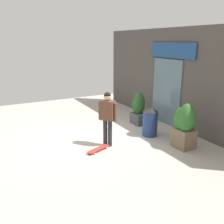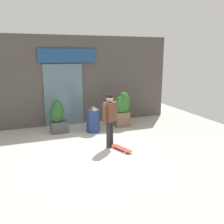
{
  "view_description": "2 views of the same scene",
  "coord_description": "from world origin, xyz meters",
  "px_view_note": "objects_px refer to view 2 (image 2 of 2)",
  "views": [
    {
      "loc": [
        6.95,
        -3.25,
        3.12
      ],
      "look_at": [
        0.83,
        0.02,
        1.09
      ],
      "focal_mm": 39.28,
      "sensor_mm": 36.0,
      "label": 1
    },
    {
      "loc": [
        -1.79,
        -6.9,
        2.86
      ],
      "look_at": [
        0.83,
        0.02,
        1.09
      ],
      "focal_mm": 39.23,
      "sensor_mm": 36.0,
      "label": 2
    }
  ],
  "objects_px": {
    "skateboard": "(121,148)",
    "planter_box_left": "(58,117)",
    "planter_box_right": "(121,108)",
    "trash_bin": "(93,119)",
    "skateboarder": "(110,115)"
  },
  "relations": [
    {
      "from": "skateboard",
      "to": "planter_box_left",
      "type": "distance_m",
      "value": 2.91
    },
    {
      "from": "planter_box_right",
      "to": "trash_bin",
      "type": "height_order",
      "value": "planter_box_right"
    },
    {
      "from": "skateboard",
      "to": "trash_bin",
      "type": "distance_m",
      "value": 2.12
    },
    {
      "from": "skateboard",
      "to": "planter_box_left",
      "type": "height_order",
      "value": "planter_box_left"
    },
    {
      "from": "trash_bin",
      "to": "skateboard",
      "type": "bearing_deg",
      "value": -82.16
    },
    {
      "from": "planter_box_left",
      "to": "skateboarder",
      "type": "bearing_deg",
      "value": -57.15
    },
    {
      "from": "skateboard",
      "to": "trash_bin",
      "type": "bearing_deg",
      "value": 167.39
    },
    {
      "from": "skateboarder",
      "to": "trash_bin",
      "type": "bearing_deg",
      "value": 145.55
    },
    {
      "from": "skateboard",
      "to": "planter_box_right",
      "type": "xyz_separation_m",
      "value": [
        1.0,
        2.37,
        0.7
      ]
    },
    {
      "from": "skateboard",
      "to": "planter_box_left",
      "type": "xyz_separation_m",
      "value": [
        -1.52,
        2.43,
        0.55
      ]
    },
    {
      "from": "planter_box_left",
      "to": "planter_box_right",
      "type": "height_order",
      "value": "planter_box_right"
    },
    {
      "from": "skateboard",
      "to": "planter_box_left",
      "type": "relative_size",
      "value": 0.65
    },
    {
      "from": "skateboarder",
      "to": "planter_box_left",
      "type": "relative_size",
      "value": 1.35
    },
    {
      "from": "planter_box_left",
      "to": "trash_bin",
      "type": "distance_m",
      "value": 1.29
    },
    {
      "from": "skateboard",
      "to": "trash_bin",
      "type": "relative_size",
      "value": 0.82
    }
  ]
}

